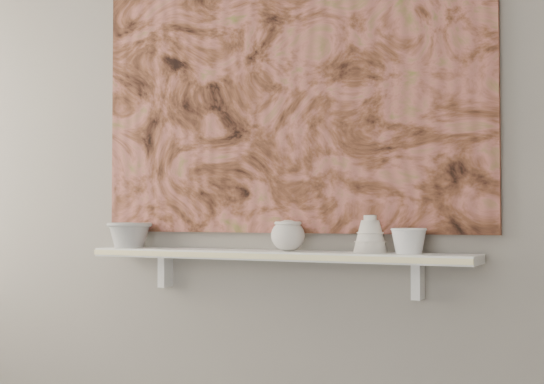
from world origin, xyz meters
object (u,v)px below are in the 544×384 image
Objects in this scene: shelf at (273,255)px; bowl_grey at (129,235)px; cup_cream at (288,236)px; painting at (283,79)px; bell_vessel at (370,234)px; bowl_white at (409,241)px.

bowl_grey reaches higher than shelf.
painting is at bearing 125.04° from cup_cream.
bell_vessel reaches higher than bowl_grey.
cup_cream is 0.94× the size of bell_vessel.
shelf is 0.61m from bowl_grey.
shelf is 0.93× the size of painting.
cup_cream reaches higher than shelf.
cup_cream reaches higher than bowl_grey.
bowl_white is (0.48, 0.00, 0.06)m from shelf.
bell_vessel is (0.35, -0.08, -0.55)m from painting.
painting reaches higher than bowl_white.
cup_cream is (0.06, -0.08, -0.56)m from painting.
painting is 12.98× the size of cup_cream.
bowl_white is at bearing 0.00° from bell_vessel.
painting is 8.71× the size of bowl_grey.
bell_vessel is at bearing 0.00° from shelf.
bowl_white is (1.09, 0.00, -0.01)m from bowl_grey.
shelf is at bearing -90.00° from painting.
shelf is 0.63m from painting.
painting is 12.15× the size of bell_vessel.
painting is at bearing 167.10° from bell_vessel.
bell_vessel is (0.96, 0.00, 0.01)m from bowl_grey.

